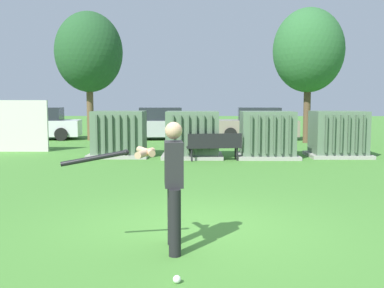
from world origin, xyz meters
TOP-DOWN VIEW (x-y plane):
  - ground_plane at (0.00, 0.00)m, footprint 96.00×96.00m
  - transformer_west at (-2.78, 9.04)m, footprint 2.10×1.70m
  - transformer_mid_west at (-0.18, 8.78)m, footprint 2.10×1.70m
  - transformer_mid_east at (2.43, 8.75)m, footprint 2.10×1.70m
  - transformer_east at (4.99, 9.07)m, footprint 2.10×1.70m
  - park_bench at (0.56, 7.92)m, footprint 1.84×0.66m
  - batter at (-0.37, -1.00)m, footprint 1.61×0.72m
  - sports_ball at (-0.22, -2.11)m, footprint 0.09×0.09m
  - tree_left at (-5.34, 15.46)m, footprint 3.30×3.30m
  - tree_center_left at (5.11, 14.24)m, footprint 3.25×3.25m
  - parked_car_leftmost at (-8.08, 15.83)m, footprint 4.37×2.30m
  - parked_car_left_of_center at (-2.03, 15.98)m, footprint 4.36×2.27m
  - parked_car_right_of_center at (3.02, 16.13)m, footprint 4.29×2.09m

SIDE VIEW (x-z plane):
  - ground_plane at x=0.00m, z-range 0.00..0.00m
  - sports_ball at x=-0.22m, z-range 0.00..0.09m
  - park_bench at x=0.56m, z-range 0.08..0.99m
  - parked_car_leftmost at x=-8.08m, z-range -0.06..1.56m
  - parked_car_left_of_center at x=-2.03m, z-range -0.06..1.56m
  - parked_car_right_of_center at x=3.02m, z-range -0.06..1.56m
  - transformer_west at x=-2.78m, z-range -0.02..1.60m
  - transformer_mid_west at x=-0.18m, z-range -0.02..1.60m
  - transformer_mid_east at x=2.43m, z-range -0.02..1.60m
  - transformer_east at x=4.99m, z-range -0.02..1.60m
  - batter at x=-0.37m, z-range 0.11..1.85m
  - tree_center_left at x=5.11m, z-range 1.16..7.37m
  - tree_left at x=-5.34m, z-range 1.17..7.48m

